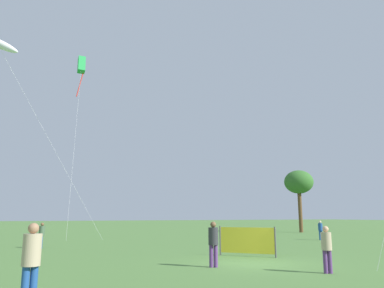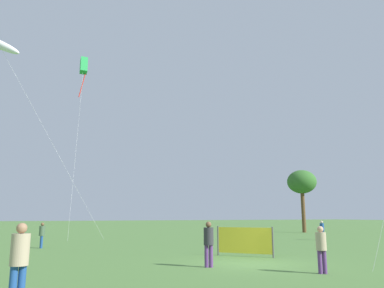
{
  "view_description": "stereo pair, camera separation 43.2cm",
  "coord_description": "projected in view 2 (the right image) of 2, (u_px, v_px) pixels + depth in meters",
  "views": [
    {
      "loc": [
        -9.11,
        -13.93,
        1.98
      ],
      "look_at": [
        1.92,
        10.57,
        7.08
      ],
      "focal_mm": 35.33,
      "sensor_mm": 36.0,
      "label": 1
    },
    {
      "loc": [
        -8.72,
        -14.11,
        1.98
      ],
      "look_at": [
        1.92,
        10.57,
        7.08
      ],
      "focal_mm": 35.33,
      "sensor_mm": 36.0,
      "label": 2
    }
  ],
  "objects": [
    {
      "name": "person_standing_3",
      "position": [
        209.0,
        241.0,
        14.85
      ],
      "size": [
        0.39,
        0.39,
        1.74
      ],
      "rotation": [
        0.0,
        0.0,
        5.91
      ],
      "color": "#593372",
      "rests_on": "ground"
    },
    {
      "name": "kite_flying_0",
      "position": [
        84.0,
        66.0,
        41.56
      ],
      "size": [
        1.82,
        8.84,
        19.25
      ],
      "color": "silver",
      "rests_on": "ground"
    },
    {
      "name": "person_standing_0",
      "position": [
        19.0,
        258.0,
        8.45
      ],
      "size": [
        0.4,
        0.4,
        1.82
      ],
      "rotation": [
        0.0,
        0.0,
        3.46
      ],
      "color": "#1E478C",
      "rests_on": "ground"
    },
    {
      "name": "person_standing_1",
      "position": [
        322.0,
        229.0,
        30.98
      ],
      "size": [
        0.35,
        0.35,
        1.56
      ],
      "rotation": [
        0.0,
        0.0,
        6.08
      ],
      "color": "#1E478C",
      "rests_on": "ground"
    },
    {
      "name": "event_banner",
      "position": [
        245.0,
        241.0,
        18.63
      ],
      "size": [
        1.97,
        2.14,
        1.45
      ],
      "color": "#4C4C4C",
      "rests_on": "ground"
    },
    {
      "name": "ground",
      "position": [
        250.0,
        264.0,
        15.75
      ],
      "size": [
        280.0,
        280.0,
        0.0
      ],
      "primitive_type": "plane",
      "color": "#4C7538"
    },
    {
      "name": "park_tree_2",
      "position": [
        302.0,
        183.0,
        46.0
      ],
      "size": [
        3.5,
        3.5,
        7.45
      ],
      "color": "brown",
      "rests_on": "ground"
    },
    {
      "name": "person_standing_4",
      "position": [
        321.0,
        246.0,
        13.21
      ],
      "size": [
        0.36,
        0.36,
        1.61
      ],
      "rotation": [
        0.0,
        0.0,
        2.75
      ],
      "color": "#593372",
      "rests_on": "ground"
    },
    {
      "name": "person_standing_2",
      "position": [
        42.0,
        233.0,
        23.41
      ],
      "size": [
        0.34,
        0.34,
        1.55
      ],
      "rotation": [
        0.0,
        0.0,
        1.69
      ],
      "color": "#1E478C",
      "rests_on": "ground"
    }
  ]
}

